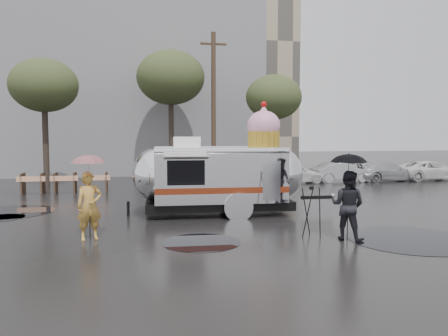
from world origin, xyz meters
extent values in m
plane|color=black|center=(0.00, 0.00, 0.00)|extent=(120.00, 120.00, 0.00)
cylinder|color=black|center=(-6.70, 4.74, 0.01)|extent=(3.17, 3.17, 0.01)
cylinder|color=black|center=(-6.61, 3.59, 0.01)|extent=(1.45, 1.45, 0.01)
cylinder|color=black|center=(5.22, -1.90, 0.01)|extent=(3.40, 3.40, 0.01)
cylinder|color=black|center=(-0.41, -1.14, 0.01)|extent=(2.06, 2.06, 0.01)
cube|color=slate|center=(-4.00, 24.00, 6.50)|extent=(22.00, 12.00, 13.00)
cylinder|color=#473323|center=(2.50, 14.00, 4.50)|extent=(0.28, 0.28, 9.00)
cube|color=#473323|center=(2.50, 14.00, 8.30)|extent=(1.60, 0.12, 0.12)
cylinder|color=#382D26|center=(-7.00, 13.00, 2.93)|extent=(0.32, 0.32, 5.85)
ellipsoid|color=#313C21|center=(-7.00, 13.00, 5.52)|extent=(3.64, 3.64, 2.86)
cylinder|color=#382D26|center=(0.00, 15.00, 3.38)|extent=(0.32, 0.32, 6.75)
ellipsoid|color=#313C21|center=(0.00, 15.00, 6.38)|extent=(4.20, 4.20, 3.30)
cylinder|color=#382D26|center=(6.00, 13.00, 2.70)|extent=(0.32, 0.32, 5.40)
ellipsoid|color=#313C21|center=(6.00, 13.00, 5.10)|extent=(3.36, 3.36, 2.64)
cube|color=#473323|center=(-7.50, 10.00, 0.50)|extent=(0.08, 0.80, 1.00)
cube|color=#473323|center=(-6.60, 10.00, 0.50)|extent=(0.08, 0.80, 1.00)
cube|color=#E5590C|center=(-7.05, 9.62, 0.75)|extent=(1.30, 0.04, 0.25)
cube|color=#473323|center=(-6.00, 10.00, 0.50)|extent=(0.08, 0.80, 1.00)
cube|color=#473323|center=(-5.10, 10.00, 0.50)|extent=(0.08, 0.80, 1.00)
cube|color=#E5590C|center=(-5.55, 9.62, 0.75)|extent=(1.30, 0.04, 0.25)
cube|color=#473323|center=(-4.50, 10.00, 0.50)|extent=(0.08, 0.80, 1.00)
cube|color=#473323|center=(-3.60, 10.00, 0.50)|extent=(0.08, 0.80, 1.00)
cube|color=#E5590C|center=(-4.05, 9.62, 0.75)|extent=(1.30, 0.04, 0.25)
imported|color=silver|center=(7.00, 12.00, 0.70)|extent=(4.00, 1.80, 1.40)
imported|color=#B2B2B7|center=(10.00, 12.00, 0.70)|extent=(4.00, 1.80, 1.40)
imported|color=#B2B2B7|center=(13.00, 12.00, 0.72)|extent=(4.20, 1.80, 1.44)
imported|color=silver|center=(16.00, 12.00, 0.75)|extent=(4.40, 1.90, 1.50)
cube|color=silver|center=(0.80, 2.97, 1.44)|extent=(4.63, 2.56, 1.85)
ellipsoid|color=silver|center=(3.06, 2.87, 1.44)|extent=(1.65, 2.43, 1.85)
ellipsoid|color=silver|center=(-1.46, 3.07, 1.44)|extent=(1.65, 2.43, 1.85)
cube|color=black|center=(0.80, 2.97, 0.36)|extent=(5.23, 2.28, 0.31)
cylinder|color=black|center=(1.26, 1.89, 0.36)|extent=(0.73, 0.26, 0.72)
cylinder|color=black|center=(1.36, 4.01, 0.36)|extent=(0.73, 0.26, 0.72)
cylinder|color=silver|center=(1.26, 1.74, 0.41)|extent=(0.99, 0.15, 0.99)
cube|color=black|center=(4.50, 2.81, 0.51)|extent=(1.24, 0.18, 0.12)
sphere|color=silver|center=(5.11, 2.78, 0.57)|extent=(0.17, 0.17, 0.16)
cylinder|color=black|center=(-2.39, 3.11, 0.26)|extent=(0.11, 0.11, 0.51)
cube|color=#63200E|center=(0.75, 1.79, 0.98)|extent=(4.52, 0.23, 0.21)
cube|color=#63200E|center=(0.85, 4.15, 0.98)|extent=(4.52, 0.23, 0.21)
cube|color=black|center=(-0.49, 1.83, 1.59)|extent=(1.23, 0.08, 0.82)
cube|color=#B3AEA7|center=(-0.50, 1.59, 2.11)|extent=(1.46, 0.57, 0.15)
cube|color=silver|center=(2.39, 1.70, 1.29)|extent=(0.62, 0.06, 1.34)
cube|color=white|center=(-0.33, 3.02, 2.57)|extent=(0.95, 0.71, 0.39)
cylinder|color=gold|center=(2.44, 2.90, 2.67)|extent=(1.12, 1.12, 0.62)
ellipsoid|color=#EA9EBC|center=(2.44, 2.90, 3.17)|extent=(1.25, 1.25, 1.07)
cone|color=#EA9EBC|center=(2.44, 2.90, 3.70)|extent=(0.54, 0.54, 0.41)
sphere|color=red|center=(2.44, 2.90, 3.93)|extent=(0.21, 0.21, 0.21)
imported|color=#BF8C3B|center=(-3.32, -0.22, 0.92)|extent=(0.76, 0.62, 1.84)
imported|color=#D3878F|center=(-3.32, -0.22, 1.94)|extent=(1.15, 1.15, 0.78)
cylinder|color=black|center=(-3.32, -0.22, 0.83)|extent=(0.02, 0.02, 1.65)
imported|color=black|center=(3.50, -1.58, 0.94)|extent=(1.00, 0.98, 1.87)
imported|color=black|center=(3.50, -1.58, 1.96)|extent=(1.19, 1.19, 0.81)
cylinder|color=black|center=(3.50, -1.58, 0.83)|extent=(0.02, 0.02, 1.65)
cylinder|color=black|center=(2.92, -1.08, 0.67)|extent=(0.11, 0.31, 1.36)
cylinder|color=black|center=(2.63, -0.78, 0.67)|extent=(0.31, 0.10, 1.36)
cylinder|color=black|center=(2.52, -1.18, 0.67)|extent=(0.23, 0.24, 1.36)
cube|color=black|center=(2.69, -1.02, 1.36)|extent=(0.14, 0.12, 0.10)
camera|label=1|loc=(-1.99, -12.34, 2.82)|focal=35.00mm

